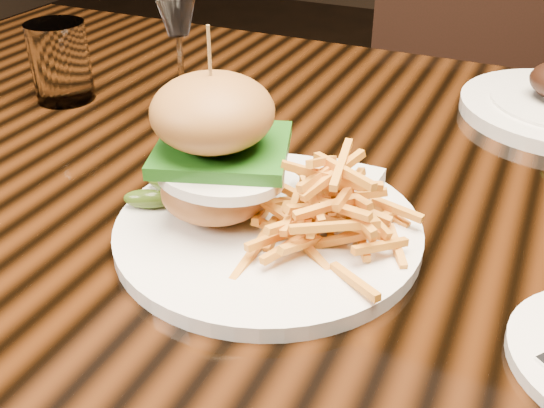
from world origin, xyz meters
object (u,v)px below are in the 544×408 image
at_px(dining_table, 341,240).
at_px(wine_glass, 176,2).
at_px(chair_far, 464,89).
at_px(burger_plate, 264,188).

xyz_separation_m(dining_table, wine_glass, (-0.25, 0.08, 0.22)).
bearing_deg(wine_glass, chair_far, 73.14).
bearing_deg(chair_far, wine_glass, -117.81).
xyz_separation_m(burger_plate, wine_glass, (-0.22, 0.21, 0.09)).
bearing_deg(dining_table, wine_glass, 162.08).
height_order(burger_plate, wine_glass, wine_glass).
xyz_separation_m(dining_table, chair_far, (-0.01, 0.89, -0.13)).
bearing_deg(dining_table, chair_far, 90.40).
relative_size(dining_table, chair_far, 1.68).
distance_m(dining_table, chair_far, 0.90).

